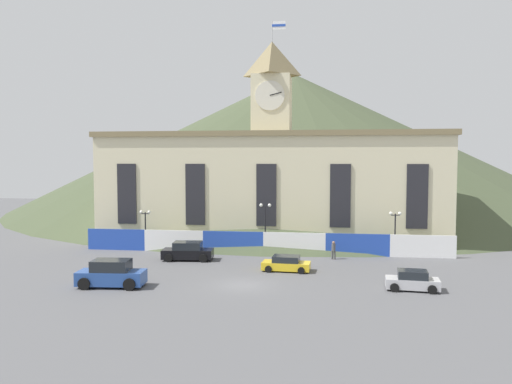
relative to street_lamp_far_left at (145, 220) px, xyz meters
name	(u,v)px	position (x,y,z in m)	size (l,w,h in m)	color
ground_plane	(243,285)	(13.18, -14.34, -3.16)	(160.00, 160.00, 0.00)	#565659
civic_building	(272,183)	(13.18, 7.43, 3.82)	(40.47, 11.91, 26.18)	beige
banner_fence	(263,243)	(13.18, -1.06, -2.02)	(38.64, 0.12, 2.28)	#2347B2
hillside_backdrop	(294,141)	(13.18, 52.93, 10.65)	(111.32, 111.32, 27.63)	#424C33
street_lamp_far_left	(145,220)	(0.00, 0.00, 0.00)	(1.26, 0.36, 4.26)	black
street_lamp_left	(265,217)	(13.26, 0.00, 0.59)	(1.26, 0.36, 5.17)	black
street_lamp_far_right	(395,223)	(26.69, 0.00, 0.15)	(1.26, 0.36, 4.49)	black
car_black_suv	(188,252)	(6.26, -5.38, -2.33)	(5.05, 2.71, 1.80)	black
car_silver_hatch	(412,281)	(26.03, -14.09, -2.47)	(4.03, 2.28, 1.50)	#B7B7BC
car_blue_van	(111,274)	(3.21, -16.20, -2.19)	(5.23, 2.68, 2.10)	#284C99
car_yellow_coupe	(286,264)	(16.15, -8.87, -2.53)	(4.31, 2.34, 1.35)	yellow
pedestrian	(333,249)	(20.39, -3.07, -2.18)	(0.49, 0.49, 1.80)	#4C4C4C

